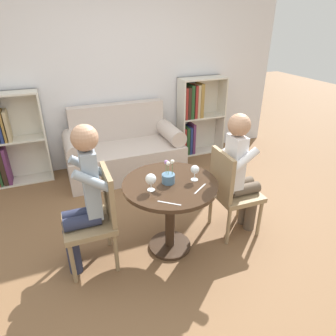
{
  "coord_description": "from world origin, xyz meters",
  "views": [
    {
      "loc": [
        -0.86,
        -2.08,
        2.0
      ],
      "look_at": [
        0.0,
        0.05,
        0.83
      ],
      "focal_mm": 32.0,
      "sensor_mm": 36.0,
      "label": 1
    }
  ],
  "objects_px": {
    "wine_glass_left": "(151,179)",
    "wine_glass_right": "(195,170)",
    "flower_vase": "(168,177)",
    "person_left": "(83,198)",
    "person_right": "(241,172)",
    "couch": "(124,151)",
    "bookshelf_left": "(8,140)",
    "chair_right": "(231,189)",
    "bookshelf_right": "(195,115)",
    "chair_left": "(97,215)"
  },
  "relations": [
    {
      "from": "bookshelf_right",
      "to": "flower_vase",
      "type": "distance_m",
      "value": 2.32
    },
    {
      "from": "bookshelf_left",
      "to": "person_left",
      "type": "bearing_deg",
      "value": -69.99
    },
    {
      "from": "bookshelf_left",
      "to": "wine_glass_left",
      "type": "relative_size",
      "value": 7.94
    },
    {
      "from": "couch",
      "to": "person_left",
      "type": "relative_size",
      "value": 1.2
    },
    {
      "from": "bookshelf_left",
      "to": "wine_glass_right",
      "type": "xyz_separation_m",
      "value": [
        1.64,
        -2.0,
        0.21
      ]
    },
    {
      "from": "person_left",
      "to": "person_right",
      "type": "xyz_separation_m",
      "value": [
        1.46,
        -0.06,
        -0.03
      ]
    },
    {
      "from": "bookshelf_left",
      "to": "chair_left",
      "type": "bearing_deg",
      "value": -67.76
    },
    {
      "from": "bookshelf_left",
      "to": "person_left",
      "type": "height_order",
      "value": "person_left"
    },
    {
      "from": "wine_glass_left",
      "to": "wine_glass_right",
      "type": "distance_m",
      "value": 0.41
    },
    {
      "from": "person_left",
      "to": "person_right",
      "type": "relative_size",
      "value": 1.04
    },
    {
      "from": "bookshelf_left",
      "to": "chair_right",
      "type": "distance_m",
      "value": 2.85
    },
    {
      "from": "bookshelf_right",
      "to": "person_right",
      "type": "xyz_separation_m",
      "value": [
        -0.5,
        -1.96,
        0.05
      ]
    },
    {
      "from": "couch",
      "to": "bookshelf_left",
      "type": "height_order",
      "value": "bookshelf_left"
    },
    {
      "from": "chair_left",
      "to": "chair_right",
      "type": "xyz_separation_m",
      "value": [
        1.29,
        -0.06,
        0.0
      ]
    },
    {
      "from": "couch",
      "to": "bookshelf_left",
      "type": "distance_m",
      "value": 1.47
    },
    {
      "from": "couch",
      "to": "chair_right",
      "type": "distance_m",
      "value": 1.82
    },
    {
      "from": "wine_glass_right",
      "to": "flower_vase",
      "type": "bearing_deg",
      "value": 170.04
    },
    {
      "from": "couch",
      "to": "flower_vase",
      "type": "distance_m",
      "value": 1.76
    },
    {
      "from": "bookshelf_left",
      "to": "flower_vase",
      "type": "xyz_separation_m",
      "value": [
        1.41,
        -1.96,
        0.18
      ]
    },
    {
      "from": "wine_glass_right",
      "to": "bookshelf_right",
      "type": "bearing_deg",
      "value": 63.21
    },
    {
      "from": "couch",
      "to": "bookshelf_right",
      "type": "height_order",
      "value": "bookshelf_right"
    },
    {
      "from": "couch",
      "to": "bookshelf_right",
      "type": "bearing_deg",
      "value": 12.13
    },
    {
      "from": "bookshelf_left",
      "to": "person_right",
      "type": "height_order",
      "value": "person_right"
    },
    {
      "from": "couch",
      "to": "chair_right",
      "type": "xyz_separation_m",
      "value": [
        0.64,
        -1.69,
        0.18
      ]
    },
    {
      "from": "flower_vase",
      "to": "chair_left",
      "type": "bearing_deg",
      "value": 174.78
    },
    {
      "from": "chair_right",
      "to": "wine_glass_left",
      "type": "relative_size",
      "value": 6.01
    },
    {
      "from": "chair_right",
      "to": "flower_vase",
      "type": "distance_m",
      "value": 0.71
    },
    {
      "from": "person_left",
      "to": "flower_vase",
      "type": "xyz_separation_m",
      "value": [
        0.72,
        -0.06,
        0.08
      ]
    },
    {
      "from": "couch",
      "to": "wine_glass_left",
      "type": "bearing_deg",
      "value": -96.25
    },
    {
      "from": "couch",
      "to": "chair_right",
      "type": "bearing_deg",
      "value": -69.17
    },
    {
      "from": "couch",
      "to": "wine_glass_right",
      "type": "height_order",
      "value": "couch"
    },
    {
      "from": "person_left",
      "to": "flower_vase",
      "type": "height_order",
      "value": "person_left"
    },
    {
      "from": "wine_glass_left",
      "to": "wine_glass_right",
      "type": "relative_size",
      "value": 1.07
    },
    {
      "from": "chair_left",
      "to": "bookshelf_right",
      "type": "bearing_deg",
      "value": 136.18
    },
    {
      "from": "chair_right",
      "to": "wine_glass_right",
      "type": "bearing_deg",
      "value": 96.73
    },
    {
      "from": "bookshelf_right",
      "to": "person_left",
      "type": "bearing_deg",
      "value": -135.88
    },
    {
      "from": "person_right",
      "to": "wine_glass_right",
      "type": "height_order",
      "value": "person_right"
    },
    {
      "from": "chair_right",
      "to": "person_right",
      "type": "height_order",
      "value": "person_right"
    },
    {
      "from": "wine_glass_right",
      "to": "flower_vase",
      "type": "distance_m",
      "value": 0.24
    },
    {
      "from": "wine_glass_right",
      "to": "flower_vase",
      "type": "relative_size",
      "value": 0.64
    },
    {
      "from": "bookshelf_right",
      "to": "chair_left",
      "type": "bearing_deg",
      "value": -134.57
    },
    {
      "from": "person_right",
      "to": "wine_glass_left",
      "type": "bearing_deg",
      "value": 94.87
    },
    {
      "from": "bookshelf_left",
      "to": "flower_vase",
      "type": "distance_m",
      "value": 2.42
    },
    {
      "from": "chair_left",
      "to": "chair_right",
      "type": "bearing_deg",
      "value": 88.27
    },
    {
      "from": "chair_left",
      "to": "bookshelf_left",
      "type": "bearing_deg",
      "value": -157.01
    },
    {
      "from": "person_right",
      "to": "flower_vase",
      "type": "relative_size",
      "value": 5.75
    },
    {
      "from": "person_right",
      "to": "wine_glass_left",
      "type": "xyz_separation_m",
      "value": [
        -0.92,
        -0.06,
        0.15
      ]
    },
    {
      "from": "bookshelf_left",
      "to": "flower_vase",
      "type": "relative_size",
      "value": 5.47
    },
    {
      "from": "bookshelf_left",
      "to": "person_right",
      "type": "xyz_separation_m",
      "value": [
        2.15,
        -1.96,
        0.07
      ]
    },
    {
      "from": "flower_vase",
      "to": "person_left",
      "type": "bearing_deg",
      "value": 175.25
    }
  ]
}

